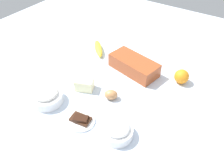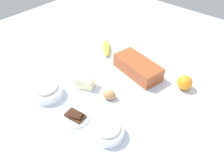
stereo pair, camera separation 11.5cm
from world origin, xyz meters
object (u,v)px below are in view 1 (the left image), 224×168
Objects in this scene: flour_bowl at (47,96)px; butter_block at (85,84)px; sugar_bowl at (117,130)px; loaf_pan at (134,65)px; banana at (98,48)px; egg_near_butter at (111,95)px; orange_fruit at (182,76)px; chocolate_plate at (80,120)px.

flour_bowl is 0.20m from butter_block.
loaf_pan is at bearing 110.86° from sugar_bowl.
banana is at bearing 133.06° from sugar_bowl.
egg_near_butter is (0.02, -0.26, -0.02)m from loaf_pan.
orange_fruit is 0.86× the size of butter_block.
loaf_pan is at bearing 62.84° from flour_bowl.
flour_bowl is 2.32× the size of egg_near_butter.
orange_fruit is 1.17× the size of egg_near_butter.
orange_fruit is at bearing -0.27° from banana.
egg_near_butter is at bearing 37.63° from flour_bowl.
orange_fruit is at bearing 52.22° from egg_near_butter.
egg_near_butter is (0.31, -0.31, 0.01)m from banana.
flour_bowl is 1.98× the size of orange_fruit.
sugar_bowl is 0.18m from chocolate_plate.
sugar_bowl is at bearing 8.88° from chocolate_plate.
banana is at bearing 134.41° from egg_near_butter.
chocolate_plate is (0.12, -0.18, -0.02)m from butter_block.
orange_fruit is at bearing 78.67° from sugar_bowl.
butter_block is at bearing 152.68° from sugar_bowl.
loaf_pan is 0.46m from chocolate_plate.
flour_bowl is (-0.23, -0.45, -0.01)m from loaf_pan.
egg_near_butter is at bearing 130.41° from sugar_bowl.
loaf_pan is 3.34× the size of butter_block.
banana is 0.37m from butter_block.
egg_near_butter reaches higher than chocolate_plate.
loaf_pan is 0.46m from sugar_bowl.
egg_near_butter is (-0.15, 0.17, -0.01)m from sugar_bowl.
banana is at bearing 118.21° from chocolate_plate.
orange_fruit is (0.26, 0.06, -0.00)m from loaf_pan.
orange_fruit reaches higher than sugar_bowl.
flour_bowl reaches higher than sugar_bowl.
orange_fruit is (0.10, 0.48, 0.01)m from sugar_bowl.
flour_bowl is at bearing -134.22° from orange_fruit.
butter_block is at bearing -64.95° from banana.
loaf_pan reaches higher than banana.
loaf_pan reaches higher than orange_fruit.
banana is 2.87× the size of egg_near_butter.
sugar_bowl reaches higher than chocolate_plate.
banana is 0.58m from chocolate_plate.
sugar_bowl is 2.04× the size of egg_near_butter.
flour_bowl is 0.51m from banana.
butter_block reaches higher than chocolate_plate.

